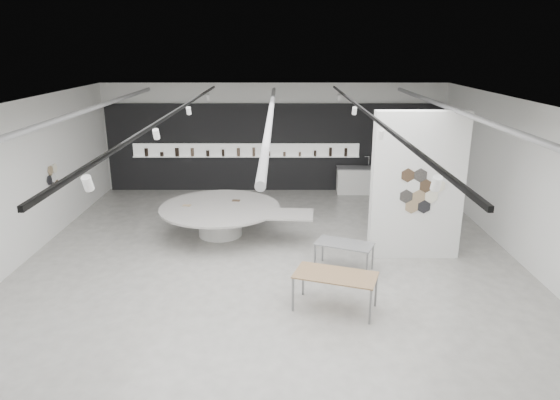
{
  "coord_description": "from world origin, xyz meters",
  "views": [
    {
      "loc": [
        0.21,
        -10.51,
        5.04
      ],
      "look_at": [
        0.2,
        1.2,
        1.39
      ],
      "focal_mm": 32.0,
      "sensor_mm": 36.0,
      "label": 1
    }
  ],
  "objects_px": {
    "kitchen_counter": "(360,180)",
    "sample_table_wood": "(335,277)",
    "sample_table_stone": "(344,245)",
    "partition_column": "(417,186)",
    "display_island": "(222,217)"
  },
  "relations": [
    {
      "from": "kitchen_counter",
      "to": "sample_table_wood",
      "type": "bearing_deg",
      "value": -100.09
    },
    {
      "from": "sample_table_wood",
      "to": "sample_table_stone",
      "type": "relative_size",
      "value": 1.22
    },
    {
      "from": "sample_table_stone",
      "to": "kitchen_counter",
      "type": "xyz_separation_m",
      "value": [
        1.34,
        6.35,
        -0.14
      ]
    },
    {
      "from": "partition_column",
      "to": "kitchen_counter",
      "type": "height_order",
      "value": "partition_column"
    },
    {
      "from": "partition_column",
      "to": "display_island",
      "type": "xyz_separation_m",
      "value": [
        -4.88,
        1.39,
        -1.26
      ]
    },
    {
      "from": "partition_column",
      "to": "sample_table_wood",
      "type": "xyz_separation_m",
      "value": [
        -2.21,
        -2.64,
        -1.11
      ]
    },
    {
      "from": "partition_column",
      "to": "sample_table_stone",
      "type": "xyz_separation_m",
      "value": [
        -1.81,
        -0.84,
        -1.19
      ]
    },
    {
      "from": "sample_table_stone",
      "to": "partition_column",
      "type": "bearing_deg",
      "value": 24.79
    },
    {
      "from": "sample_table_stone",
      "to": "sample_table_wood",
      "type": "bearing_deg",
      "value": -102.5
    },
    {
      "from": "display_island",
      "to": "sample_table_wood",
      "type": "bearing_deg",
      "value": -52.07
    },
    {
      "from": "partition_column",
      "to": "sample_table_stone",
      "type": "height_order",
      "value": "partition_column"
    },
    {
      "from": "partition_column",
      "to": "sample_table_stone",
      "type": "bearing_deg",
      "value": -155.21
    },
    {
      "from": "display_island",
      "to": "sample_table_wood",
      "type": "relative_size",
      "value": 2.44
    },
    {
      "from": "display_island",
      "to": "sample_table_stone",
      "type": "bearing_deg",
      "value": -31.55
    },
    {
      "from": "partition_column",
      "to": "display_island",
      "type": "relative_size",
      "value": 0.84
    }
  ]
}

